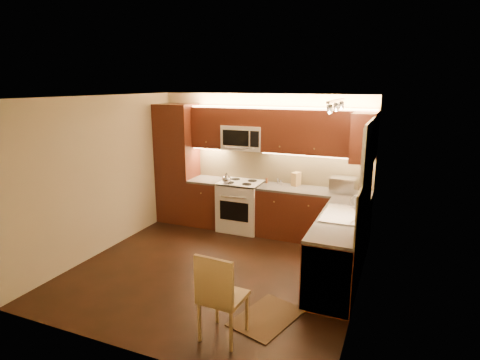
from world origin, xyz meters
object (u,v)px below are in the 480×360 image
at_px(knife_block, 296,179).
at_px(soap_bottle, 359,200).
at_px(stove, 241,206).
at_px(dining_chair, 223,295).
at_px(microwave, 244,137).
at_px(kettle, 226,178).
at_px(toaster_oven, 343,185).
at_px(sink, 343,209).

relative_size(knife_block, soap_bottle, 1.12).
xyz_separation_m(stove, soap_bottle, (2.17, -0.66, 0.55)).
relative_size(stove, dining_chair, 0.92).
xyz_separation_m(stove, knife_block, (0.98, 0.20, 0.56)).
height_order(microwave, kettle, microwave).
xyz_separation_m(microwave, toaster_oven, (1.82, -0.05, -0.70)).
relative_size(toaster_oven, dining_chair, 0.41).
distance_m(stove, sink, 2.35).
height_order(sink, soap_bottle, soap_bottle).
height_order(soap_bottle, dining_chair, soap_bottle).
bearing_deg(kettle, knife_block, 4.62).
bearing_deg(stove, microwave, 90.00).
xyz_separation_m(knife_block, soap_bottle, (1.19, -0.86, -0.01)).
relative_size(sink, knife_block, 3.60).
bearing_deg(kettle, microwave, 45.29).
distance_m(toaster_oven, knife_block, 0.85).
bearing_deg(knife_block, dining_chair, -71.43).
bearing_deg(toaster_oven, dining_chair, -100.38).
bearing_deg(dining_chair, knife_block, 95.17).
distance_m(kettle, dining_chair, 3.18).
bearing_deg(sink, knife_block, 127.53).
relative_size(microwave, kettle, 3.87).
height_order(knife_block, dining_chair, knife_block).
relative_size(microwave, soap_bottle, 3.55).
bearing_deg(toaster_oven, sink, -78.65).
bearing_deg(stove, kettle, -133.92).
bearing_deg(soap_bottle, microwave, -177.21).
bearing_deg(soap_bottle, dining_chair, -91.39).
bearing_deg(stove, toaster_oven, 2.75).
relative_size(sink, dining_chair, 0.86).
bearing_deg(kettle, dining_chair, -80.54).
bearing_deg(soap_bottle, knife_block, 166.93).
relative_size(kettle, dining_chair, 0.20).
distance_m(soap_bottle, dining_chair, 2.70).
xyz_separation_m(stove, microwave, (0.00, 0.14, 1.26)).
distance_m(sink, toaster_oven, 1.23).
height_order(stove, soap_bottle, soap_bottle).
relative_size(sink, kettle, 4.38).
distance_m(microwave, toaster_oven, 1.95).
xyz_separation_m(kettle, knife_block, (1.18, 0.41, 0.00)).
bearing_deg(kettle, toaster_oven, -6.14).
bearing_deg(microwave, kettle, -120.26).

